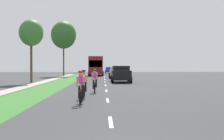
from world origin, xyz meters
TOP-DOWN VIEW (x-y plane):
  - ground_plane at (0.00, 20.00)m, footprint 120.00×120.00m
  - grass_verge at (-4.75, 20.00)m, footprint 2.80×70.00m
  - sidewalk_concrete at (-6.76, 20.00)m, footprint 1.21×70.00m
  - lane_markings_center at (0.00, 24.00)m, footprint 0.12×52.20m
  - cyclist_lead at (-1.27, 8.78)m, footprint 0.42×1.72m
  - cyclist_trailing at (-1.31, 11.19)m, footprint 0.42×1.72m
  - cyclist_distant at (-0.79, 14.38)m, footprint 0.42×1.72m
  - suv_black at (1.71, 26.06)m, footprint 2.15×4.70m
  - pickup_silver at (1.73, 36.97)m, footprint 2.22×5.10m
  - bus_maroon at (-1.51, 49.77)m, footprint 2.78×11.60m
  - sedan_blue at (1.24, 65.83)m, footprint 1.98×4.30m
  - street_tree_near at (-7.65, 24.89)m, footprint 2.47×2.47m
  - street_tree_far at (-7.11, 44.96)m, footprint 4.35×4.35m

SIDE VIEW (x-z plane):
  - ground_plane at x=0.00m, z-range 0.00..0.00m
  - grass_verge at x=-4.75m, z-range 0.00..0.01m
  - lane_markings_center at x=0.00m, z-range 0.00..0.01m
  - sidewalk_concrete at x=-6.76m, z-range -0.05..0.06m
  - sedan_blue at x=1.24m, z-range 0.01..1.53m
  - cyclist_lead at x=-1.27m, z-range 0.02..1.60m
  - cyclist_trailing at x=-1.31m, z-range 0.02..1.60m
  - cyclist_distant at x=-0.79m, z-range 0.02..1.60m
  - pickup_silver at x=1.73m, z-range 0.01..1.65m
  - suv_black at x=1.71m, z-range 0.05..1.84m
  - bus_maroon at x=-1.51m, z-range 0.24..3.72m
  - street_tree_near at x=-7.65m, z-range 1.88..8.45m
  - street_tree_far at x=-7.11m, z-range 2.39..11.98m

